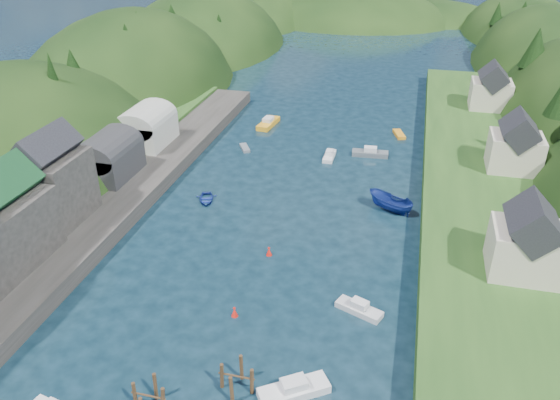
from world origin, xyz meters
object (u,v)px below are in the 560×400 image
(piling_cluster_near, at_px, (149,400))
(channel_buoy_far, at_px, (269,252))
(piling_cluster_far, at_px, (237,381))
(channel_buoy_near, at_px, (235,312))

(piling_cluster_near, height_order, channel_buoy_far, piling_cluster_near)
(piling_cluster_far, xyz_separation_m, channel_buoy_near, (-3.12, 8.82, -0.61))
(piling_cluster_near, relative_size, channel_buoy_near, 2.95)
(channel_buoy_near, bearing_deg, channel_buoy_far, 87.24)
(piling_cluster_far, height_order, channel_buoy_near, piling_cluster_far)
(piling_cluster_near, xyz_separation_m, piling_cluster_far, (6.12, 3.57, 0.04))
(piling_cluster_far, relative_size, channel_buoy_near, 3.01)
(channel_buoy_near, height_order, channel_buoy_far, same)
(piling_cluster_near, relative_size, piling_cluster_far, 0.98)
(channel_buoy_near, relative_size, channel_buoy_far, 1.00)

